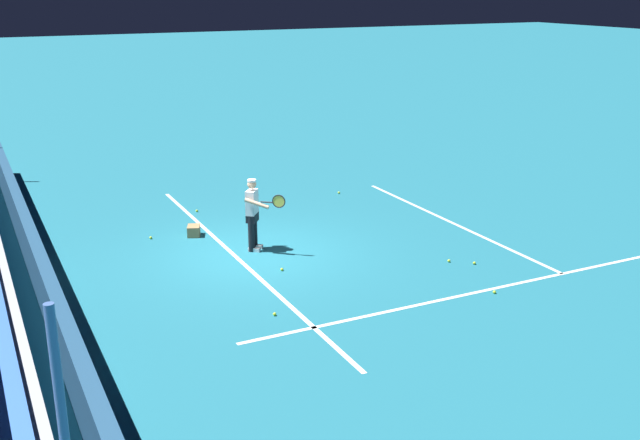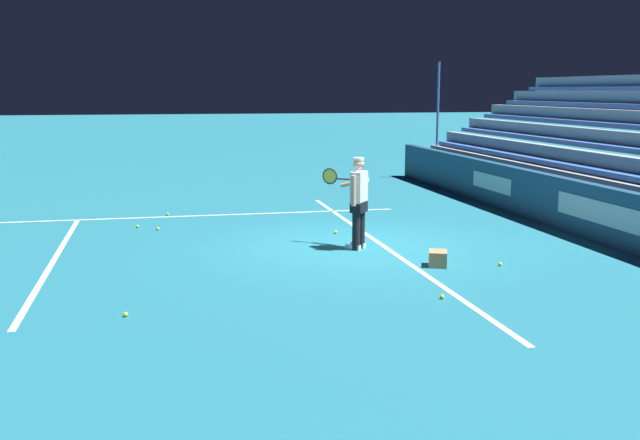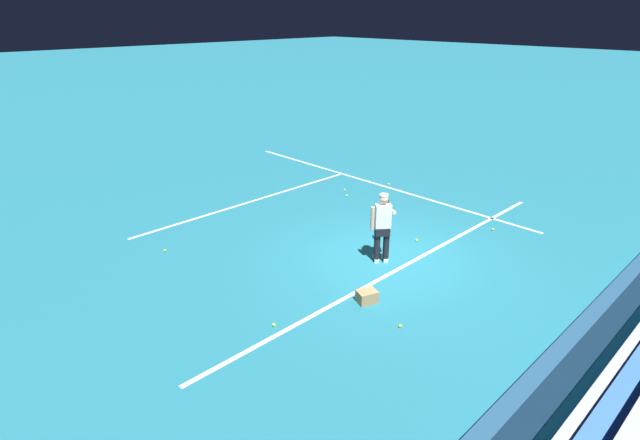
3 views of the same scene
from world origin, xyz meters
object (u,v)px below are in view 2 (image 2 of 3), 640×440
tennis_ball_by_box (158,229)px  tennis_ball_far_right (126,314)px  tennis_ball_on_baseline (500,264)px  tennis_player (358,202)px  tennis_ball_stray_back (336,232)px  tennis_ball_far_left (138,226)px  tennis_ball_midcourt (167,214)px  ball_box_cardboard (438,259)px  tennis_ball_toward_net (442,297)px  tennis_ball_near_player (358,214)px

tennis_ball_by_box → tennis_ball_far_right: 6.22m
tennis_ball_on_baseline → tennis_ball_far_right: (-1.62, 6.09, 0.00)m
tennis_player → tennis_ball_stray_back: size_ratio=25.98×
tennis_player → tennis_ball_far_left: size_ratio=25.98×
tennis_ball_stray_back → tennis_ball_midcourt: same height
ball_box_cardboard → tennis_ball_toward_net: 2.04m
tennis_ball_far_right → tennis_player: bearing=-49.6°
tennis_ball_by_box → tennis_ball_near_player: bearing=-79.2°
tennis_player → tennis_ball_by_box: tennis_player is taller
ball_box_cardboard → tennis_ball_on_baseline: bearing=-102.4°
tennis_player → tennis_ball_far_right: size_ratio=25.98×
tennis_ball_far_right → ball_box_cardboard: bearing=-70.0°
tennis_ball_stray_back → tennis_ball_toward_net: bearing=-176.1°
tennis_ball_by_box → tennis_ball_near_player: (0.88, -4.65, 0.00)m
tennis_ball_near_player → tennis_ball_by_box: bearing=100.8°
tennis_ball_far_left → tennis_ball_near_player: (0.52, -5.08, 0.00)m
tennis_ball_stray_back → tennis_player: bearing=-178.2°
tennis_ball_toward_net → tennis_ball_far_right: size_ratio=1.00×
tennis_ball_far_left → tennis_ball_far_right: bearing=179.9°
tennis_ball_far_left → tennis_ball_by_box: bearing=-130.5°
ball_box_cardboard → tennis_ball_far_right: 5.39m
tennis_ball_far_left → tennis_player: bearing=-127.1°
tennis_ball_midcourt → tennis_ball_by_box: bearing=173.2°
tennis_ball_stray_back → tennis_ball_far_left: same height
tennis_ball_near_player → tennis_ball_midcourt: bearing=77.3°
tennis_player → ball_box_cardboard: size_ratio=4.29×
tennis_ball_midcourt → tennis_ball_on_baseline: bearing=-140.0°
ball_box_cardboard → tennis_ball_far_right: size_ratio=6.06×
tennis_ball_toward_net → tennis_ball_by_box: same height
tennis_ball_midcourt → tennis_ball_near_player: size_ratio=1.00×
ball_box_cardboard → tennis_ball_on_baseline: ball_box_cardboard is taller
tennis_ball_toward_net → tennis_player: bearing=4.7°
tennis_ball_toward_net → tennis_ball_far_right: same height
tennis_ball_by_box → tennis_ball_far_right: same height
tennis_ball_midcourt → tennis_ball_far_right: bearing=175.3°
tennis_ball_by_box → tennis_ball_far_right: (-6.20, 0.44, 0.00)m
tennis_ball_near_player → tennis_ball_far_right: size_ratio=1.00×
tennis_ball_by_box → tennis_ball_far_left: bearing=49.5°
tennis_ball_near_player → tennis_ball_on_baseline: bearing=-169.6°
tennis_ball_far_left → tennis_ball_far_right: same height
tennis_ball_midcourt → tennis_ball_near_player: same height
tennis_ball_midcourt → ball_box_cardboard: bearing=-144.8°
tennis_ball_far_right → tennis_ball_far_left: bearing=-0.1°
tennis_player → tennis_ball_by_box: bearing=53.3°
tennis_ball_on_baseline → tennis_ball_far_right: 6.30m
tennis_ball_by_box → tennis_ball_midcourt: (1.88, -0.23, 0.00)m
tennis_ball_by_box → ball_box_cardboard: bearing=-133.3°
tennis_ball_midcourt → tennis_ball_far_right: (-8.09, 0.66, 0.00)m
tennis_ball_toward_net → tennis_ball_on_baseline: bearing=-45.1°
tennis_player → tennis_ball_midcourt: tennis_player is taller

